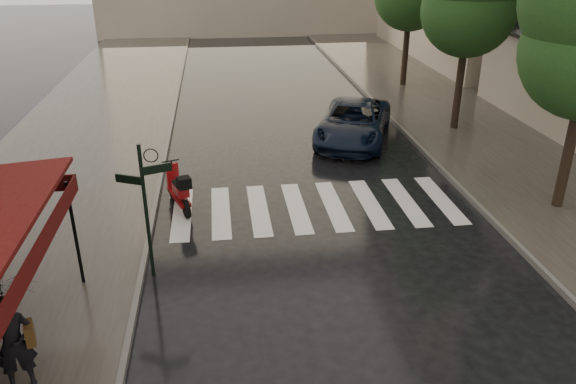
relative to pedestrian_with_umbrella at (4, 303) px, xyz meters
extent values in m
plane|color=black|center=(3.00, 0.30, -1.77)|extent=(120.00, 120.00, 0.00)
cube|color=#38332D|center=(-1.50, 12.30, -1.71)|extent=(6.00, 60.00, 0.12)
cube|color=#38332D|center=(13.25, 12.30, -1.71)|extent=(5.50, 60.00, 0.12)
cube|color=#595651|center=(1.55, 12.30, -1.70)|extent=(0.12, 60.00, 0.16)
cube|color=#595651|center=(10.45, 12.30, -1.70)|extent=(0.12, 60.00, 0.16)
cube|color=silver|center=(2.30, 6.30, -1.77)|extent=(0.50, 3.20, 0.01)
cube|color=silver|center=(3.35, 6.30, -1.77)|extent=(0.50, 3.20, 0.01)
cube|color=silver|center=(4.40, 6.30, -1.77)|extent=(0.50, 3.20, 0.01)
cube|color=silver|center=(5.45, 6.30, -1.77)|extent=(0.50, 3.20, 0.01)
cube|color=silver|center=(6.50, 6.30, -1.77)|extent=(0.50, 3.20, 0.01)
cube|color=silver|center=(7.55, 6.30, -1.77)|extent=(0.50, 3.20, 0.01)
cube|color=silver|center=(8.60, 6.30, -1.77)|extent=(0.50, 3.20, 0.01)
cube|color=silver|center=(9.65, 6.30, -1.77)|extent=(0.50, 3.20, 0.01)
cube|color=#400C09|center=(0.48, -0.20, 0.58)|extent=(0.04, 7.00, 0.35)
cylinder|color=black|center=(0.35, 3.05, -0.48)|extent=(0.07, 0.07, 2.35)
cylinder|color=black|center=(1.80, 3.30, -0.22)|extent=(0.08, 0.08, 3.10)
cube|color=black|center=(2.10, 3.30, 0.78)|extent=(0.62, 0.26, 0.18)
cube|color=black|center=(1.52, 3.30, 0.58)|extent=(0.56, 0.29, 0.18)
cylinder|color=black|center=(12.60, 5.30, 0.48)|extent=(0.28, 0.28, 4.26)
cylinder|color=black|center=(12.50, 12.30, 0.59)|extent=(0.28, 0.28, 4.48)
sphere|color=#1B3E16|center=(12.50, 12.30, 2.75)|extent=(3.40, 3.40, 3.40)
cylinder|color=black|center=(12.70, 19.30, 0.53)|extent=(0.28, 0.28, 4.37)
imported|color=black|center=(0.00, 0.00, -0.79)|extent=(0.72, 0.58, 1.72)
cube|color=#462D12|center=(0.24, 0.07, -0.65)|extent=(0.23, 0.35, 0.37)
cylinder|color=black|center=(2.44, 6.07, -1.52)|extent=(0.27, 0.52, 0.51)
cylinder|color=black|center=(2.00, 7.33, -1.52)|extent=(0.27, 0.52, 0.51)
cube|color=maroon|center=(2.21, 6.73, -1.43)|extent=(0.74, 1.40, 0.11)
cube|color=maroon|center=(2.30, 6.47, -1.11)|extent=(0.49, 0.66, 0.30)
cube|color=maroon|center=(2.05, 7.18, -1.03)|extent=(0.36, 0.23, 0.80)
cylinder|color=black|center=(2.02, 7.28, -0.58)|extent=(0.47, 0.20, 0.04)
cube|color=black|center=(2.43, 6.10, -0.76)|extent=(0.43, 0.41, 0.30)
imported|color=black|center=(8.32, 11.62, -1.06)|extent=(4.03, 5.62, 1.42)
camera|label=1|loc=(3.42, -7.62, 5.13)|focal=35.00mm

